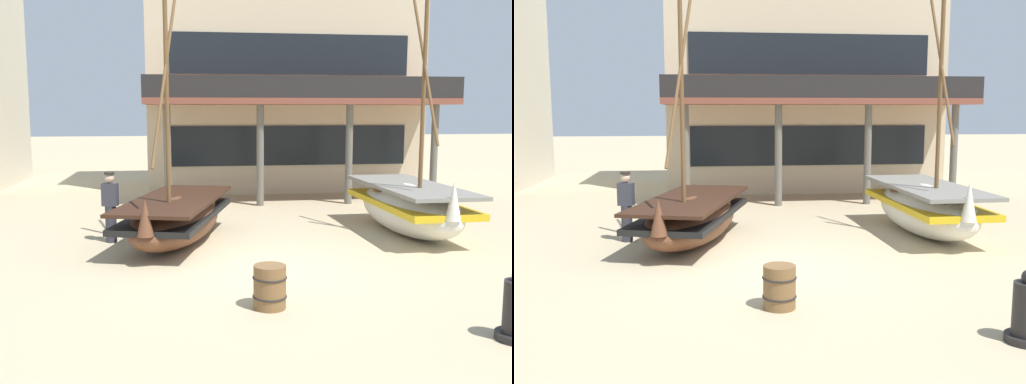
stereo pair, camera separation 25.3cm
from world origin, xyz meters
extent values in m
plane|color=tan|center=(0.00, 0.00, 0.00)|extent=(120.00, 120.00, 0.00)
ellipsoid|color=silver|center=(4.19, 2.79, 0.63)|extent=(1.82, 4.80, 1.26)
cube|color=gold|center=(4.19, 2.79, 0.79)|extent=(1.84, 4.61, 0.15)
cube|color=gray|center=(4.19, 2.79, 1.21)|extent=(1.87, 4.70, 0.09)
cone|color=silver|center=(4.24, 0.51, 1.20)|extent=(0.35, 0.35, 0.88)
cylinder|color=brown|center=(4.20, 2.20, 3.38)|extent=(0.10, 0.10, 4.98)
cylinder|color=brown|center=(4.20, 2.20, 4.20)|extent=(0.10, 1.75, 3.78)
cube|color=brown|center=(4.18, 3.15, 1.07)|extent=(1.65, 0.19, 0.06)
ellipsoid|color=brown|center=(-1.70, 2.57, 0.53)|extent=(2.98, 5.07, 1.07)
cube|color=black|center=(-1.70, 2.57, 0.67)|extent=(2.95, 4.89, 0.13)
cube|color=#351E13|center=(-1.70, 2.57, 1.03)|extent=(3.01, 4.99, 0.07)
cone|color=brown|center=(-2.31, 0.36, 1.02)|extent=(0.44, 0.44, 0.75)
cylinder|color=brown|center=(-1.85, 1.99, 3.55)|extent=(0.10, 0.10, 5.59)
cylinder|color=brown|center=(-1.85, 1.99, 4.14)|extent=(0.71, 2.34, 4.43)
cube|color=brown|center=(-1.60, 2.91, 0.91)|extent=(1.66, 0.60, 0.06)
cylinder|color=#33333D|center=(-3.24, 2.79, 0.44)|extent=(0.26, 0.26, 0.88)
cube|color=#383842|center=(-3.24, 2.79, 1.15)|extent=(0.40, 0.30, 0.54)
sphere|color=beige|center=(-3.24, 2.79, 1.54)|extent=(0.22, 0.22, 0.22)
cylinder|color=#2D2823|center=(-3.24, 2.79, 1.66)|extent=(0.24, 0.24, 0.05)
cylinder|color=black|center=(2.92, -4.06, 0.05)|extent=(0.58, 0.58, 0.10)
cylinder|color=brown|center=(-0.24, -2.32, 0.35)|extent=(0.52, 0.52, 0.70)
torus|color=black|center=(-0.24, -2.32, 0.50)|extent=(0.56, 0.56, 0.03)
torus|color=black|center=(-0.24, -2.32, 0.20)|extent=(0.56, 0.56, 0.03)
cube|color=beige|center=(2.54, 12.60, 4.97)|extent=(10.48, 5.10, 9.94)
cube|color=black|center=(2.54, 10.01, 1.82)|extent=(8.80, 0.06, 1.46)
cube|color=black|center=(2.54, 10.01, 5.14)|extent=(8.80, 0.06, 1.46)
cube|color=brown|center=(2.54, 8.58, 3.41)|extent=(10.48, 2.92, 0.20)
cylinder|color=#666056|center=(-1.95, 7.56, 1.66)|extent=(0.24, 0.24, 3.31)
cylinder|color=#666056|center=(1.05, 7.56, 1.66)|extent=(0.24, 0.24, 3.31)
cylinder|color=#666056|center=(4.04, 7.56, 1.66)|extent=(0.24, 0.24, 3.31)
cylinder|color=#666056|center=(7.04, 7.56, 1.66)|extent=(0.24, 0.24, 3.31)
cube|color=black|center=(2.54, 7.18, 3.86)|extent=(10.48, 0.08, 0.70)
camera|label=1|loc=(-1.68, -11.09, 3.14)|focal=40.59mm
camera|label=2|loc=(-1.42, -11.12, 3.14)|focal=40.59mm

